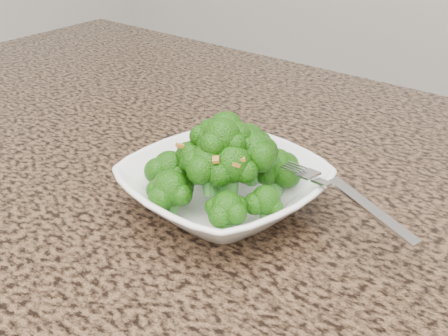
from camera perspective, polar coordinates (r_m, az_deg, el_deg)
The scene contains 5 objects.
granite_counter at distance 0.59m, azimuth 1.08°, elevation -7.72°, with size 1.64×1.04×0.03m, color brown.
bowl at distance 0.60m, azimuth 0.00°, elevation -2.09°, with size 0.20×0.20×0.05m, color white.
broccoli_pile at distance 0.57m, azimuth 0.00°, elevation 3.21°, with size 0.18×0.18×0.07m, color #1C5A0A, non-canonical shape.
garlic_topping at distance 0.56m, azimuth 0.00°, elevation 6.87°, with size 0.11×0.11×0.01m, color #B37A2B, non-canonical shape.
fork at distance 0.56m, azimuth 10.21°, elevation -1.53°, with size 0.17×0.03×0.01m, color silver, non-canonical shape.
Camera 1 is at (0.29, -0.08, 1.23)m, focal length 45.00 mm.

